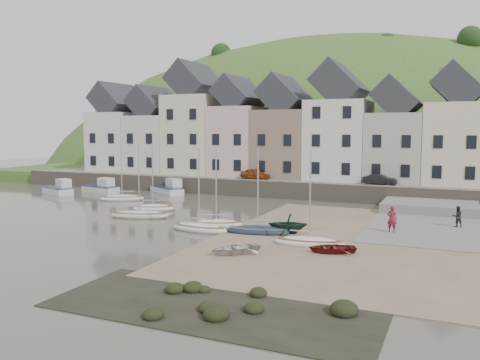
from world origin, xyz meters
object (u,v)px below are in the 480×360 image
at_px(sailboat_0, 122,198).
at_px(person_red, 392,219).
at_px(person_dark, 457,216).
at_px(rowboat_white, 235,248).
at_px(rowboat_green, 288,223).
at_px(rowboat_red, 332,248).
at_px(car_right, 380,180).
at_px(car_left, 255,174).

bearing_deg(sailboat_0, person_red, -11.64).
bearing_deg(person_dark, rowboat_white, 26.33).
distance_m(rowboat_green, rowboat_red, 5.86).
relative_size(person_dark, car_right, 0.46).
xyz_separation_m(sailboat_0, rowboat_green, (20.78, -8.79, 0.51)).
xyz_separation_m(person_red, car_right, (-3.20, 16.43, 1.10)).
relative_size(rowboat_green, car_left, 0.74).
bearing_deg(rowboat_green, car_right, 151.03).
xyz_separation_m(person_red, car_left, (-17.03, 16.43, 1.17)).
xyz_separation_m(sailboat_0, rowboat_white, (19.65, -15.41, 0.12)).
xyz_separation_m(rowboat_red, person_dark, (6.81, 11.14, 0.55)).
distance_m(sailboat_0, car_left, 15.13).
relative_size(rowboat_green, person_dark, 1.73).
bearing_deg(sailboat_0, car_left, 45.91).
height_order(rowboat_red, car_left, car_left).
height_order(rowboat_white, person_dark, person_dark).
bearing_deg(sailboat_0, person_dark, -3.23).
height_order(car_left, car_right, car_left).
relative_size(rowboat_white, rowboat_red, 1.10).
bearing_deg(person_dark, car_left, -52.69).
relative_size(rowboat_red, person_dark, 1.79).
height_order(rowboat_green, rowboat_red, rowboat_green).
height_order(sailboat_0, person_dark, sailboat_0).
bearing_deg(rowboat_green, car_left, -170.99).
bearing_deg(car_left, rowboat_red, -128.82).
xyz_separation_m(rowboat_green, person_dark, (10.93, 7.00, 0.13)).
distance_m(rowboat_red, car_right, 23.78).
xyz_separation_m(sailboat_0, car_left, (10.44, 10.77, 1.96)).
height_order(rowboat_white, car_right, car_right).
bearing_deg(person_dark, sailboat_0, -25.36).
distance_m(rowboat_white, rowboat_red, 5.81).
distance_m(rowboat_red, car_left, 27.83).
bearing_deg(person_dark, rowboat_green, 10.52).
distance_m(rowboat_green, car_left, 22.18).
xyz_separation_m(sailboat_0, person_red, (27.47, -5.66, 0.80)).
relative_size(rowboat_red, car_right, 0.82).
distance_m(sailboat_0, person_red, 28.06).
xyz_separation_m(rowboat_red, car_right, (-0.63, 23.70, 1.81)).
bearing_deg(person_red, person_dark, -134.43).
bearing_deg(rowboat_green, rowboat_white, -28.61).
bearing_deg(person_dark, rowboat_red, 36.45).
relative_size(rowboat_white, person_red, 1.65).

